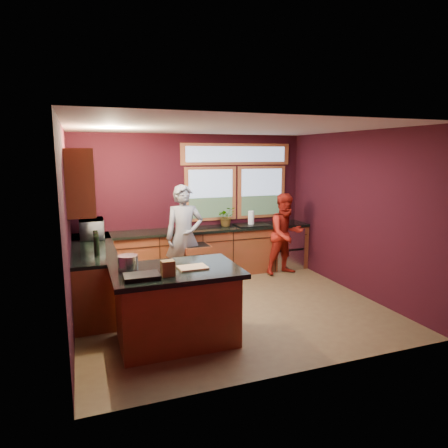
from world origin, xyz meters
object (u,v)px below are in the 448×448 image
stock_pot (128,263)px  island (177,305)px  person_red (286,234)px  cutting_board (193,267)px  person_grey (184,237)px

stock_pot → island: bearing=-15.3°
person_red → cutting_board: person_red is taller
person_red → cutting_board: size_ratio=4.53×
person_grey → person_red: (2.05, 0.09, -0.11)m
island → stock_pot: 0.80m
person_red → island: bearing=-149.1°
person_red → person_grey: bearing=175.6°
island → cutting_board: bearing=-14.0°
person_grey → stock_pot: (-1.17, -1.84, 0.13)m
person_grey → cutting_board: person_grey is taller
cutting_board → stock_pot: stock_pot is taller
person_grey → person_red: 2.05m
stock_pot → cutting_board: bearing=-14.9°
cutting_board → stock_pot: (-0.75, 0.20, 0.08)m
island → person_grey: person_grey is taller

